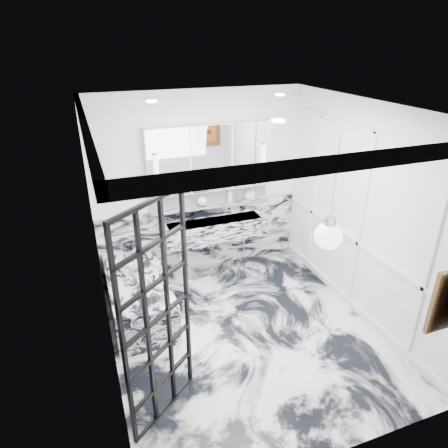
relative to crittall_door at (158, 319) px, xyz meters
name	(u,v)px	position (x,y,z in m)	size (l,w,h in m)	color
floor	(244,332)	(1.20, 0.77, -1.13)	(3.60, 3.60, 0.00)	silver
ceiling	(250,108)	(1.20, 0.77, 1.67)	(3.60, 3.60, 0.00)	white
wall_back	(200,185)	(1.20, 2.57, 0.27)	(3.60, 3.60, 0.00)	white
wall_front	(342,336)	(1.20, -1.03, 0.27)	(3.60, 3.60, 0.00)	white
wall_left	(101,260)	(-0.40, 0.77, 0.27)	(3.60, 3.60, 0.00)	white
wall_right	(363,215)	(2.80, 0.77, 0.27)	(3.60, 3.60, 0.00)	white
marble_clad_back	(202,237)	(1.20, 2.55, -0.60)	(3.18, 0.05, 1.05)	silver
marble_clad_left	(103,265)	(-0.39, 0.77, 0.21)	(0.02, 3.56, 2.68)	silver
panel_molding	(361,222)	(2.78, 0.77, 0.17)	(0.03, 3.40, 2.30)	white
soap_bottle_a	(230,195)	(1.65, 2.48, 0.07)	(0.08, 0.08, 0.22)	#8C5919
soap_bottle_b	(252,194)	(2.03, 2.48, 0.05)	(0.08, 0.08, 0.18)	#4C4C51
soap_bottle_c	(248,195)	(1.97, 2.48, 0.04)	(0.12, 0.12, 0.15)	silver
face_pot	(202,201)	(1.20, 2.48, 0.04)	(0.15, 0.15, 0.15)	white
amber_bottle	(238,198)	(1.79, 2.48, 0.01)	(0.04, 0.04, 0.10)	#8C5919
flower_vase	(164,297)	(0.26, 1.03, -0.52)	(0.07, 0.07, 0.12)	silver
crittall_door	(158,319)	(0.00, 0.00, 0.00)	(0.88, 0.04, 2.26)	black
pendant_light	(328,236)	(1.44, -0.39, 0.77)	(0.24, 0.24, 0.24)	white
trough_sink	(215,230)	(1.35, 2.33, -0.40)	(1.60, 0.45, 0.30)	silver
ledge	(211,205)	(1.35, 2.49, -0.06)	(1.90, 0.14, 0.04)	silver
subway_tile	(210,196)	(1.35, 2.55, 0.08)	(1.90, 0.03, 0.23)	white
mirror_cabinet	(210,158)	(1.35, 2.50, 0.69)	(1.90, 0.16, 1.00)	white
sconce_left	(156,168)	(0.53, 2.40, 0.65)	(0.07, 0.07, 0.40)	white
sconce_right	(264,157)	(2.17, 2.40, 0.65)	(0.07, 0.07, 0.40)	white
bathtub	(138,295)	(0.02, 1.67, -0.85)	(0.75, 1.65, 0.55)	silver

